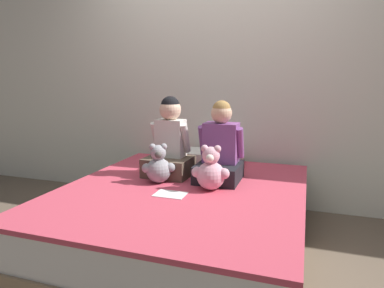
{
  "coord_description": "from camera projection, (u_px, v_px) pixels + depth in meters",
  "views": [
    {
      "loc": [
        0.81,
        -2.19,
        1.2
      ],
      "look_at": [
        0.0,
        0.21,
        0.72
      ],
      "focal_mm": 32.0,
      "sensor_mm": 36.0,
      "label": 1
    }
  ],
  "objects": [
    {
      "name": "wall_behind_bed",
      "position": [
        220.0,
        74.0,
        3.24
      ],
      "size": [
        8.0,
        0.06,
        2.5
      ],
      "color": "silver",
      "rests_on": "ground_plane"
    },
    {
      "name": "bed",
      "position": [
        183.0,
        217.0,
        2.47
      ],
      "size": [
        1.69,
        1.89,
        0.44
      ],
      "color": "#997F60",
      "rests_on": "ground_plane"
    },
    {
      "name": "child_on_right",
      "position": [
        220.0,
        150.0,
        2.6
      ],
      "size": [
        0.35,
        0.38,
        0.61
      ],
      "rotation": [
        0.0,
        0.0,
        -0.0
      ],
      "color": "black",
      "rests_on": "bed"
    },
    {
      "name": "teddy_bear_held_by_left_child",
      "position": [
        159.0,
        166.0,
        2.54
      ],
      "size": [
        0.23,
        0.19,
        0.3
      ],
      "rotation": [
        0.0,
        0.0,
        0.43
      ],
      "color": "#939399",
      "rests_on": "bed"
    },
    {
      "name": "child_on_left",
      "position": [
        170.0,
        144.0,
        2.72
      ],
      "size": [
        0.37,
        0.32,
        0.63
      ],
      "rotation": [
        0.0,
        0.0,
        -0.04
      ],
      "color": "brown",
      "rests_on": "bed"
    },
    {
      "name": "sign_card",
      "position": [
        170.0,
        194.0,
        2.29
      ],
      "size": [
        0.21,
        0.15,
        0.0
      ],
      "color": "white",
      "rests_on": "bed"
    },
    {
      "name": "ground_plane",
      "position": [
        183.0,
        245.0,
        2.52
      ],
      "size": [
        14.0,
        14.0,
        0.0
      ],
      "primitive_type": "plane",
      "color": "brown"
    },
    {
      "name": "pillow_at_headboard",
      "position": [
        211.0,
        157.0,
        3.13
      ],
      "size": [
        0.55,
        0.32,
        0.11
      ],
      "color": "silver",
      "rests_on": "bed"
    },
    {
      "name": "teddy_bear_held_by_right_child",
      "position": [
        211.0,
        171.0,
        2.37
      ],
      "size": [
        0.26,
        0.2,
        0.32
      ],
      "rotation": [
        0.0,
        0.0,
        0.13
      ],
      "color": "#DBA3B2",
      "rests_on": "bed"
    }
  ]
}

